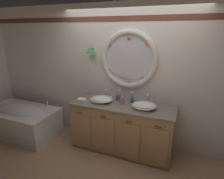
{
  "coord_description": "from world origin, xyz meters",
  "views": [
    {
      "loc": [
        1.01,
        -2.66,
        2.14
      ],
      "look_at": [
        -0.19,
        0.25,
        1.14
      ],
      "focal_mm": 30.3,
      "sensor_mm": 36.0,
      "label": 1
    }
  ],
  "objects_px": {
    "toothbrush_holder_right": "(132,100)",
    "soap_dispenser": "(122,100)",
    "sink_basin_right": "(144,105)",
    "bathtub": "(21,119)",
    "toothbrush_holder_left": "(118,97)",
    "sink_basin_left": "(101,99)",
    "folded_hand_towel": "(81,100)"
  },
  "relations": [
    {
      "from": "bathtub",
      "to": "folded_hand_towel",
      "type": "distance_m",
      "value": 1.53
    },
    {
      "from": "sink_basin_right",
      "to": "toothbrush_holder_right",
      "type": "xyz_separation_m",
      "value": [
        -0.27,
        0.18,
        -0.0
      ]
    },
    {
      "from": "folded_hand_towel",
      "to": "sink_basin_right",
      "type": "bearing_deg",
      "value": 4.9
    },
    {
      "from": "sink_basin_right",
      "to": "toothbrush_holder_left",
      "type": "relative_size",
      "value": 1.79
    },
    {
      "from": "bathtub",
      "to": "soap_dispenser",
      "type": "xyz_separation_m",
      "value": [
        2.14,
        0.31,
        0.62
      ]
    },
    {
      "from": "sink_basin_right",
      "to": "soap_dispenser",
      "type": "bearing_deg",
      "value": 172.86
    },
    {
      "from": "sink_basin_right",
      "to": "soap_dispenser",
      "type": "relative_size",
      "value": 2.57
    },
    {
      "from": "sink_basin_left",
      "to": "toothbrush_holder_right",
      "type": "relative_size",
      "value": 1.9
    },
    {
      "from": "bathtub",
      "to": "soap_dispenser",
      "type": "bearing_deg",
      "value": 8.37
    },
    {
      "from": "sink_basin_left",
      "to": "soap_dispenser",
      "type": "bearing_deg",
      "value": 7.91
    },
    {
      "from": "sink_basin_right",
      "to": "folded_hand_towel",
      "type": "xyz_separation_m",
      "value": [
        -1.14,
        -0.1,
        -0.03
      ]
    },
    {
      "from": "bathtub",
      "to": "soap_dispenser",
      "type": "height_order",
      "value": "soap_dispenser"
    },
    {
      "from": "soap_dispenser",
      "to": "toothbrush_holder_left",
      "type": "bearing_deg",
      "value": 129.88
    },
    {
      "from": "folded_hand_towel",
      "to": "soap_dispenser",
      "type": "bearing_deg",
      "value": 11.54
    },
    {
      "from": "toothbrush_holder_left",
      "to": "soap_dispenser",
      "type": "relative_size",
      "value": 1.44
    },
    {
      "from": "soap_dispenser",
      "to": "folded_hand_towel",
      "type": "distance_m",
      "value": 0.75
    },
    {
      "from": "sink_basin_left",
      "to": "sink_basin_right",
      "type": "distance_m",
      "value": 0.78
    },
    {
      "from": "bathtub",
      "to": "toothbrush_holder_right",
      "type": "height_order",
      "value": "toothbrush_holder_right"
    },
    {
      "from": "sink_basin_right",
      "to": "soap_dispenser",
      "type": "height_order",
      "value": "soap_dispenser"
    },
    {
      "from": "bathtub",
      "to": "toothbrush_holder_right",
      "type": "bearing_deg",
      "value": 10.95
    },
    {
      "from": "sink_basin_right",
      "to": "toothbrush_holder_right",
      "type": "bearing_deg",
      "value": 146.07
    },
    {
      "from": "sink_basin_left",
      "to": "toothbrush_holder_left",
      "type": "relative_size",
      "value": 1.82
    },
    {
      "from": "soap_dispenser",
      "to": "sink_basin_left",
      "type": "bearing_deg",
      "value": -172.09
    },
    {
      "from": "toothbrush_holder_left",
      "to": "folded_hand_towel",
      "type": "distance_m",
      "value": 0.68
    },
    {
      "from": "toothbrush_holder_right",
      "to": "soap_dispenser",
      "type": "relative_size",
      "value": 1.38
    },
    {
      "from": "toothbrush_holder_left",
      "to": "soap_dispenser",
      "type": "height_order",
      "value": "toothbrush_holder_left"
    },
    {
      "from": "sink_basin_right",
      "to": "soap_dispenser",
      "type": "xyz_separation_m",
      "value": [
        -0.41,
        0.05,
        0.01
      ]
    },
    {
      "from": "sink_basin_left",
      "to": "toothbrush_holder_left",
      "type": "height_order",
      "value": "toothbrush_holder_left"
    },
    {
      "from": "bathtub",
      "to": "sink_basin_left",
      "type": "relative_size",
      "value": 3.83
    },
    {
      "from": "toothbrush_holder_right",
      "to": "folded_hand_towel",
      "type": "height_order",
      "value": "toothbrush_holder_right"
    },
    {
      "from": "sink_basin_left",
      "to": "toothbrush_holder_left",
      "type": "bearing_deg",
      "value": 37.02
    },
    {
      "from": "toothbrush_holder_right",
      "to": "soap_dispenser",
      "type": "height_order",
      "value": "toothbrush_holder_right"
    }
  ]
}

